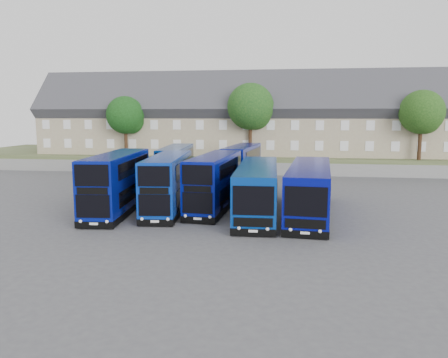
{
  "coord_description": "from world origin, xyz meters",
  "views": [
    {
      "loc": [
        6.42,
        -28.97,
        7.23
      ],
      "look_at": [
        1.6,
        5.01,
        2.2
      ],
      "focal_mm": 35.0,
      "sensor_mm": 36.0,
      "label": 1
    }
  ],
  "objects_px": {
    "dd_front_left": "(117,184)",
    "tree_east": "(423,114)",
    "dd_front_mid": "(168,184)",
    "tree_west": "(127,117)",
    "coach_east_a": "(258,190)",
    "tree_mid": "(252,108)"
  },
  "relations": [
    {
      "from": "dd_front_left",
      "to": "coach_east_a",
      "type": "height_order",
      "value": "dd_front_left"
    },
    {
      "from": "tree_mid",
      "to": "tree_east",
      "type": "xyz_separation_m",
      "value": [
        20.0,
        -0.5,
        -0.68
      ]
    },
    {
      "from": "tree_west",
      "to": "tree_mid",
      "type": "xyz_separation_m",
      "value": [
        16.0,
        0.5,
        1.02
      ]
    },
    {
      "from": "dd_front_left",
      "to": "tree_east",
      "type": "relative_size",
      "value": 1.36
    },
    {
      "from": "coach_east_a",
      "to": "tree_east",
      "type": "relative_size",
      "value": 1.63
    },
    {
      "from": "dd_front_mid",
      "to": "tree_west",
      "type": "bearing_deg",
      "value": 111.73
    },
    {
      "from": "dd_front_mid",
      "to": "tree_west",
      "type": "height_order",
      "value": "tree_west"
    },
    {
      "from": "coach_east_a",
      "to": "tree_mid",
      "type": "relative_size",
      "value": 1.45
    },
    {
      "from": "dd_front_mid",
      "to": "coach_east_a",
      "type": "height_order",
      "value": "dd_front_mid"
    },
    {
      "from": "tree_east",
      "to": "coach_east_a",
      "type": "bearing_deg",
      "value": -128.48
    },
    {
      "from": "tree_west",
      "to": "tree_mid",
      "type": "distance_m",
      "value": 16.04
    },
    {
      "from": "coach_east_a",
      "to": "tree_mid",
      "type": "bearing_deg",
      "value": 94.25
    },
    {
      "from": "dd_front_mid",
      "to": "dd_front_left",
      "type": "bearing_deg",
      "value": -171.22
    },
    {
      "from": "tree_west",
      "to": "tree_east",
      "type": "distance_m",
      "value": 36.0
    },
    {
      "from": "dd_front_mid",
      "to": "tree_west",
      "type": "xyz_separation_m",
      "value": [
        -11.44,
        22.18,
        5.01
      ]
    },
    {
      "from": "dd_front_left",
      "to": "tree_east",
      "type": "bearing_deg",
      "value": 33.89
    },
    {
      "from": "coach_east_a",
      "to": "tree_mid",
      "type": "distance_m",
      "value": 23.75
    },
    {
      "from": "dd_front_mid",
      "to": "tree_mid",
      "type": "bearing_deg",
      "value": 73.09
    },
    {
      "from": "coach_east_a",
      "to": "tree_east",
      "type": "distance_m",
      "value": 29.03
    },
    {
      "from": "dd_front_mid",
      "to": "tree_west",
      "type": "distance_m",
      "value": 25.46
    },
    {
      "from": "coach_east_a",
      "to": "tree_east",
      "type": "bearing_deg",
      "value": 50.06
    },
    {
      "from": "dd_front_left",
      "to": "dd_front_mid",
      "type": "distance_m",
      "value": 3.79
    }
  ]
}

